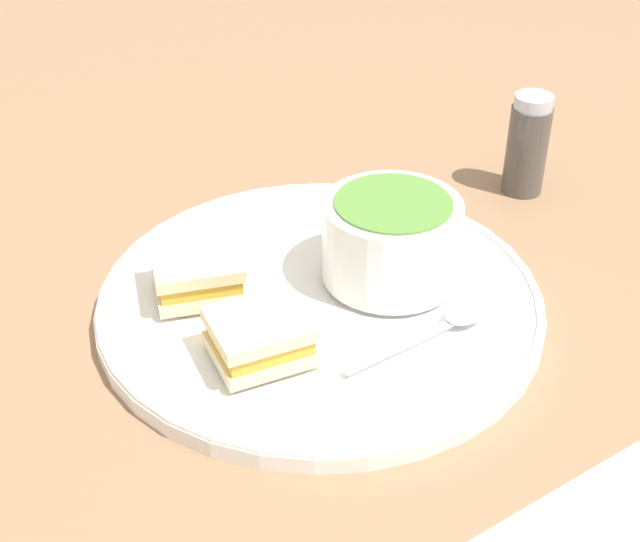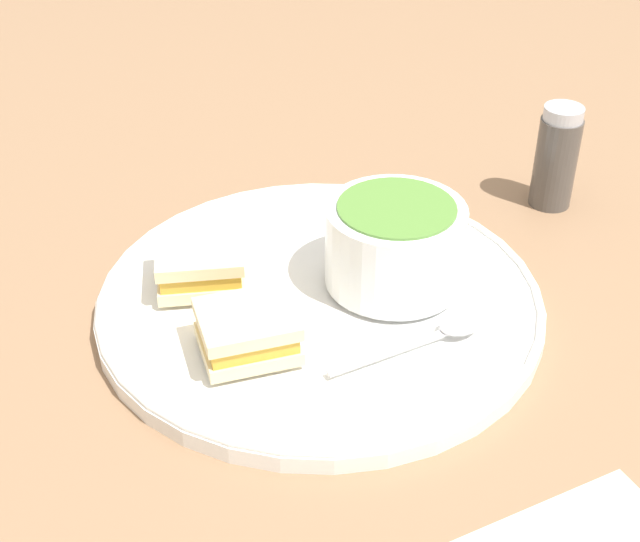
{
  "view_description": "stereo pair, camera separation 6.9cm",
  "coord_description": "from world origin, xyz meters",
  "px_view_note": "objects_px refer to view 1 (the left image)",
  "views": [
    {
      "loc": [
        -0.53,
        0.2,
        0.43
      ],
      "look_at": [
        0.0,
        0.0,
        0.04
      ],
      "focal_mm": 50.0,
      "sensor_mm": 36.0,
      "label": 1
    },
    {
      "loc": [
        -0.55,
        0.14,
        0.43
      ],
      "look_at": [
        0.0,
        0.0,
        0.04
      ],
      "focal_mm": 50.0,
      "sensor_mm": 36.0,
      "label": 2
    }
  ],
  "objects_px": {
    "spoon": "(454,320)",
    "salt_shaker": "(527,145)",
    "soup_bowl": "(393,241)",
    "sandwich_half_near": "(198,274)",
    "sandwich_half_far": "(260,336)"
  },
  "relations": [
    {
      "from": "soup_bowl",
      "to": "sandwich_half_near",
      "type": "distance_m",
      "value": 0.15
    },
    {
      "from": "spoon",
      "to": "sandwich_half_near",
      "type": "height_order",
      "value": "sandwich_half_near"
    },
    {
      "from": "sandwich_half_far",
      "to": "salt_shaker",
      "type": "relative_size",
      "value": 0.72
    },
    {
      "from": "soup_bowl",
      "to": "sandwich_half_near",
      "type": "xyz_separation_m",
      "value": [
        0.04,
        0.15,
        -0.02
      ]
    },
    {
      "from": "sandwich_half_far",
      "to": "spoon",
      "type": "bearing_deg",
      "value": -97.21
    },
    {
      "from": "sandwich_half_near",
      "to": "salt_shaker",
      "type": "height_order",
      "value": "salt_shaker"
    },
    {
      "from": "spoon",
      "to": "salt_shaker",
      "type": "xyz_separation_m",
      "value": [
        0.18,
        -0.17,
        0.03
      ]
    },
    {
      "from": "sandwich_half_near",
      "to": "salt_shaker",
      "type": "distance_m",
      "value": 0.35
    },
    {
      "from": "spoon",
      "to": "sandwich_half_far",
      "type": "xyz_separation_m",
      "value": [
        0.02,
        0.14,
        0.01
      ]
    },
    {
      "from": "soup_bowl",
      "to": "sandwich_half_far",
      "type": "xyz_separation_m",
      "value": [
        -0.05,
        0.13,
        -0.02
      ]
    },
    {
      "from": "sandwich_half_near",
      "to": "sandwich_half_far",
      "type": "bearing_deg",
      "value": -166.96
    },
    {
      "from": "spoon",
      "to": "sandwich_half_far",
      "type": "bearing_deg",
      "value": 159.18
    },
    {
      "from": "sandwich_half_near",
      "to": "salt_shaker",
      "type": "bearing_deg",
      "value": -77.83
    },
    {
      "from": "soup_bowl",
      "to": "spoon",
      "type": "relative_size",
      "value": 0.85
    },
    {
      "from": "soup_bowl",
      "to": "salt_shaker",
      "type": "distance_m",
      "value": 0.22
    }
  ]
}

